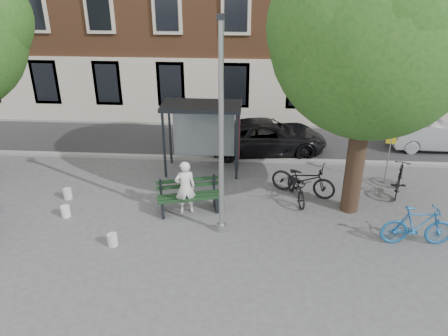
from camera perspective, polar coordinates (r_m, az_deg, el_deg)
ground at (r=13.08m, az=-0.32°, el=-8.19°), size 90.00×90.00×0.00m
road at (r=19.27m, az=1.16°, el=3.50°), size 40.00×4.00×0.01m
curb_near at (r=17.42m, az=0.85°, el=1.18°), size 40.00×0.25×0.12m
curb_far at (r=21.12m, az=1.42°, el=5.69°), size 40.00×0.25×0.12m
lamppost at (r=11.75m, az=-0.36°, el=3.14°), size 0.28×0.35×6.11m
tree_right at (r=12.74m, az=19.26°, el=16.79°), size 5.76×5.60×8.20m
bus_shelter at (r=15.93m, az=-1.48°, el=5.99°), size 2.85×1.45×2.62m
painter at (r=13.60m, az=-5.09°, el=-2.54°), size 0.74×0.60×1.76m
bench at (r=13.87m, az=-4.62°, el=-3.86°), size 2.08×1.13×1.02m
bike_a at (r=14.95m, az=10.31°, el=-1.42°), size 2.33×1.53×1.16m
bike_b at (r=13.33m, az=23.96°, el=-6.92°), size 2.02×0.63×1.20m
bike_c at (r=14.60m, az=9.48°, el=-2.55°), size 0.99×1.87×0.93m
bike_d at (r=15.94m, az=21.93°, el=-1.36°), size 1.13×1.86×1.08m
car_dark at (r=18.09m, az=5.63°, el=4.13°), size 5.08×2.81×1.35m
car_silver at (r=20.28m, az=25.92°, el=3.82°), size 3.74×1.37×1.22m
bucket_a at (r=12.77m, az=-14.36°, el=-9.07°), size 0.31×0.31×0.36m
bucket_b at (r=15.54m, az=-19.75°, el=-3.18°), size 0.34×0.34×0.36m
bucket_c at (r=14.52m, az=-19.98°, el=-5.34°), size 0.34×0.34×0.36m
notice_sign at (r=16.19m, az=20.88°, el=2.72°), size 0.34×0.09×1.96m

